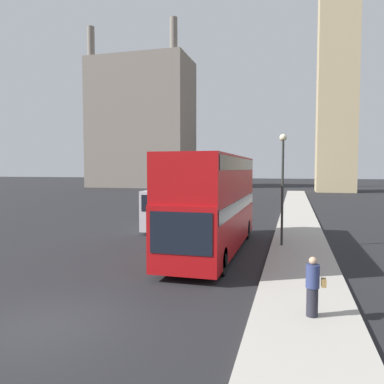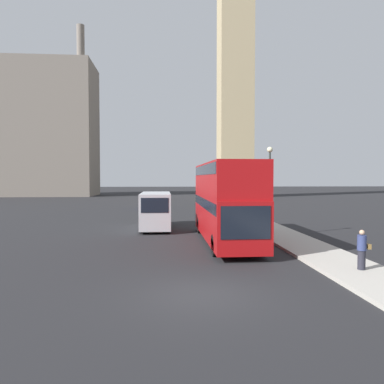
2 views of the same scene
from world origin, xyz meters
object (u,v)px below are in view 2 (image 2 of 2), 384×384
(clock_tower, at_px, (235,45))
(parked_sedan, at_px, (148,203))
(red_double_decker_bus, at_px, (225,199))
(street_lamp, at_px, (270,177))
(pedestrian, at_px, (362,250))
(white_van, at_px, (156,210))

(clock_tower, xyz_separation_m, parked_sedan, (-16.12, -27.63, -29.21))
(red_double_decker_bus, distance_m, street_lamp, 3.82)
(clock_tower, height_order, red_double_decker_bus, clock_tower)
(clock_tower, distance_m, parked_sedan, 43.31)
(pedestrian, relative_size, street_lamp, 0.28)
(white_van, bearing_deg, parked_sedan, 94.22)
(street_lamp, xyz_separation_m, parked_sedan, (-8.68, 22.76, -3.16))
(red_double_decker_bus, xyz_separation_m, pedestrian, (4.22, -7.46, -1.62))
(pedestrian, relative_size, parked_sedan, 0.37)
(clock_tower, xyz_separation_m, white_van, (-14.76, -46.05, -28.46))
(white_van, xyz_separation_m, pedestrian, (8.40, -13.55, -0.49))
(clock_tower, xyz_separation_m, street_lamp, (-7.44, -50.39, -26.04))
(pedestrian, bearing_deg, red_double_decker_bus, 119.52)
(clock_tower, relative_size, street_lamp, 10.39)
(clock_tower, distance_m, street_lamp, 57.21)
(red_double_decker_bus, height_order, street_lamp, street_lamp)
(street_lamp, height_order, parked_sedan, street_lamp)
(clock_tower, relative_size, red_double_decker_bus, 5.32)
(street_lamp, bearing_deg, clock_tower, 81.60)
(red_double_decker_bus, bearing_deg, white_van, 124.41)
(pedestrian, bearing_deg, parked_sedan, 106.96)
(white_van, relative_size, pedestrian, 3.91)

